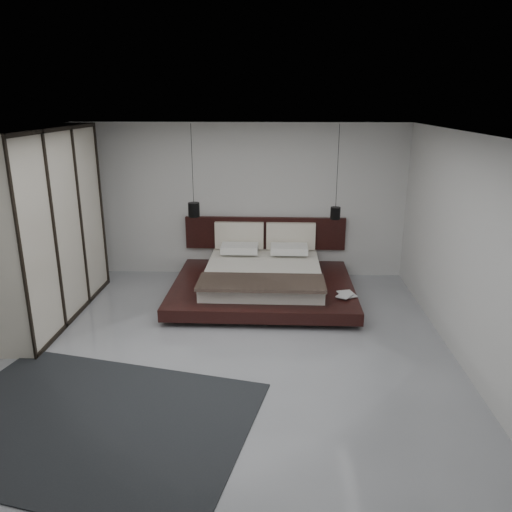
{
  "coord_description": "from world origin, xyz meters",
  "views": [
    {
      "loc": [
        0.71,
        -5.99,
        3.17
      ],
      "look_at": [
        0.37,
        1.2,
        0.91
      ],
      "focal_mm": 35.0,
      "sensor_mm": 36.0,
      "label": 1
    }
  ],
  "objects_px": {
    "pendant_right": "(335,213)",
    "rug": "(91,422)",
    "bed": "(263,278)",
    "lattice_screen": "(71,211)",
    "pendant_left": "(194,209)",
    "wardrobe": "(46,226)"
  },
  "relations": [
    {
      "from": "pendant_right",
      "to": "rug",
      "type": "xyz_separation_m",
      "value": [
        -2.87,
        -4.08,
        -1.33
      ]
    },
    {
      "from": "bed",
      "to": "pendant_right",
      "type": "distance_m",
      "value": 1.67
    },
    {
      "from": "lattice_screen",
      "to": "rug",
      "type": "height_order",
      "value": "lattice_screen"
    },
    {
      "from": "lattice_screen",
      "to": "pendant_right",
      "type": "xyz_separation_m",
      "value": [
        4.62,
        -0.07,
        0.03
      ]
    },
    {
      "from": "pendant_left",
      "to": "lattice_screen",
      "type": "bearing_deg",
      "value": 178.26
    },
    {
      "from": "lattice_screen",
      "to": "rug",
      "type": "relative_size",
      "value": 0.8
    },
    {
      "from": "wardrobe",
      "to": "rug",
      "type": "relative_size",
      "value": 0.88
    },
    {
      "from": "wardrobe",
      "to": "rug",
      "type": "height_order",
      "value": "wardrobe"
    },
    {
      "from": "pendant_right",
      "to": "wardrobe",
      "type": "distance_m",
      "value": 4.6
    },
    {
      "from": "bed",
      "to": "rug",
      "type": "bearing_deg",
      "value": -114.68
    },
    {
      "from": "lattice_screen",
      "to": "bed",
      "type": "bearing_deg",
      "value": -9.15
    },
    {
      "from": "lattice_screen",
      "to": "pendant_right",
      "type": "relative_size",
      "value": 1.65
    },
    {
      "from": "lattice_screen",
      "to": "bed",
      "type": "height_order",
      "value": "lattice_screen"
    },
    {
      "from": "bed",
      "to": "wardrobe",
      "type": "relative_size",
      "value": 1.03
    },
    {
      "from": "lattice_screen",
      "to": "bed",
      "type": "distance_m",
      "value": 3.59
    },
    {
      "from": "pendant_right",
      "to": "wardrobe",
      "type": "bearing_deg",
      "value": -161.86
    },
    {
      "from": "bed",
      "to": "rug",
      "type": "relative_size",
      "value": 0.91
    },
    {
      "from": "pendant_right",
      "to": "pendant_left",
      "type": "bearing_deg",
      "value": -180.0
    },
    {
      "from": "bed",
      "to": "rug",
      "type": "distance_m",
      "value": 3.97
    },
    {
      "from": "pendant_left",
      "to": "rug",
      "type": "distance_m",
      "value": 4.33
    },
    {
      "from": "pendant_right",
      "to": "rug",
      "type": "distance_m",
      "value": 5.16
    },
    {
      "from": "pendant_left",
      "to": "rug",
      "type": "bearing_deg",
      "value": -96.16
    }
  ]
}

